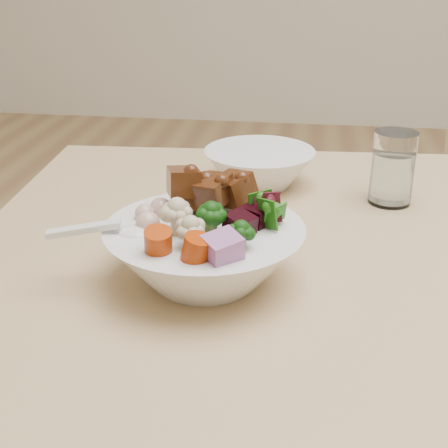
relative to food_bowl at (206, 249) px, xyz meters
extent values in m
cylinder|color=tan|center=(-0.27, 0.40, -0.39)|extent=(0.05, 0.05, 0.63)
cylinder|color=tan|center=(0.38, 0.51, -0.51)|extent=(0.03, 0.03, 0.39)
cylinder|color=tan|center=(0.44, 0.83, -0.51)|extent=(0.03, 0.03, 0.39)
sphere|color=black|center=(0.01, -0.02, 0.04)|extent=(0.04, 0.04, 0.04)
sphere|color=#BCB58E|center=(-0.03, -0.02, 0.04)|extent=(0.04, 0.04, 0.04)
cube|color=black|center=(0.05, 0.01, 0.03)|extent=(0.04, 0.04, 0.03)
cube|color=#9D5F9C|center=(0.03, -0.07, 0.04)|extent=(0.05, 0.05, 0.04)
cylinder|color=#AE3604|center=(-0.04, -0.07, 0.04)|extent=(0.04, 0.04, 0.03)
sphere|color=#CB9E8E|center=(-0.06, -0.01, 0.03)|extent=(0.02, 0.02, 0.02)
ellipsoid|color=white|center=(-0.07, -0.02, 0.03)|extent=(0.05, 0.04, 0.01)
cube|color=white|center=(-0.13, -0.03, 0.03)|extent=(0.08, 0.03, 0.02)
cylinder|color=white|center=(0.23, 0.26, 0.02)|extent=(0.06, 0.06, 0.11)
cylinder|color=white|center=(0.23, 0.26, 0.00)|extent=(0.05, 0.05, 0.07)
camera|label=1|loc=(0.11, -0.61, 0.31)|focal=50.00mm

